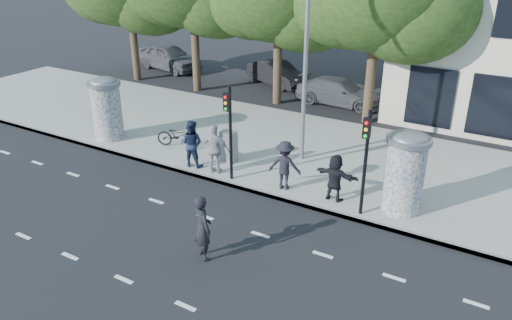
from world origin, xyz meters
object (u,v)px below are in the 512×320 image
Objects in this scene: car_mid at (277,73)px; man_road at (203,228)px; ped_e at (215,149)px; ped_f at (335,178)px; car_left at (169,57)px; ped_d at (285,165)px; car_right at (339,92)px; traffic_pole_far at (366,153)px; bicycle at (178,135)px; traffic_pole_near at (229,124)px; street_lamp at (306,38)px; ad_column_left at (106,107)px; cabinet_left at (229,146)px; ad_column_right at (405,170)px; cabinet_right at (403,187)px; ped_c at (192,143)px.

man_road is at bearing -136.82° from car_mid.
ped_e reaches higher than ped_f.
car_left is (-11.48, 11.42, -0.25)m from ped_e.
ped_d is 10.24m from car_right.
traffic_pole_far reaches higher than bicycle.
traffic_pole_near is 0.42× the size of street_lamp.
ped_f is at bearing -114.60° from bicycle.
bicycle is (-7.19, 0.96, -0.31)m from ped_f.
ped_d is at bearing 169.74° from ped_e.
ped_f reaches higher than bicycle.
ad_column_left is 8.90m from street_lamp.
ped_d is at bearing -2.31° from ad_column_left.
car_mid is at bearing 79.47° from ad_column_left.
ped_d is at bearing -13.94° from cabinet_left.
ped_d reaches higher than bicycle.
ped_f reaches higher than car_left.
car_mid is at bearing -50.97° from ped_f.
traffic_pole_far is (-1.00, -0.91, 0.69)m from ad_column_right.
car_right is (-3.80, 9.93, -0.29)m from ped_f.
ped_f is at bearing -122.61° from car_mid.
cabinet_left is at bearing -121.28° from car_left.
traffic_pole_far is at bearing -137.79° from ad_column_right.
ped_e is (-5.56, 0.18, -1.16)m from traffic_pole_far.
cabinet_right is at bearing -176.31° from ped_d.
traffic_pole_far reaches higher than ped_e.
bicycle is at bearing -45.72° from ped_c.
street_lamp is 6.55m from bicycle.
ad_column_right is 0.55× the size of car_left.
ad_column_left is at bearing 176.45° from traffic_pole_far.
cabinet_left is (-5.72, 1.30, -1.48)m from traffic_pole_far.
bicycle is (-3.45, 1.42, -1.60)m from traffic_pole_near.
bicycle is (-8.25, 1.42, -1.60)m from traffic_pole_far.
ped_e reaches higher than man_road.
ad_column_left is at bearing 1.55° from man_road.
ad_column_right is at bearing -164.40° from ped_f.
ped_e is at bearing 174.96° from car_right.
car_right is at bearing 100.92° from street_lamp.
ped_f is 14.15m from car_mid.
car_right is (1.80, 10.15, -0.38)m from ped_c.
street_lamp is at bearing 37.74° from cabinet_left.
ad_column_left is 10.36m from ped_f.
ped_d is at bearing 172.75° from traffic_pole_far.
ped_f is (1.78, 0.10, -0.06)m from ped_d.
street_lamp is 7.98m from man_road.
ad_column_left is 0.78× the size of traffic_pole_near.
traffic_pole_far is 5.69m from ped_e.
man_road is at bearing -125.90° from traffic_pole_far.
ped_d is at bearing -173.26° from cabinet_right.
car_left is at bearing 117.40° from ad_column_left.
ped_e reaches higher than ped_c.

